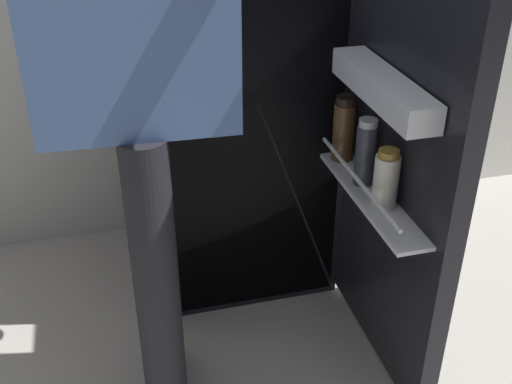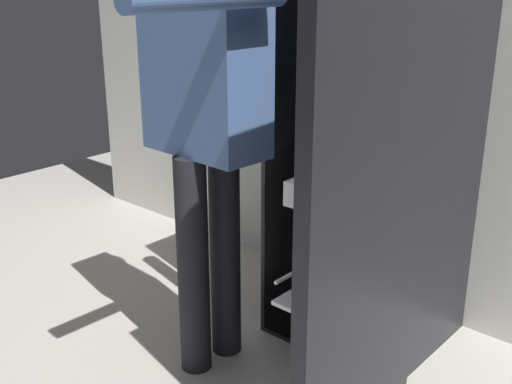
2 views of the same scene
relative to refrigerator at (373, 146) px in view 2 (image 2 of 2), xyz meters
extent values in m
cube|color=silver|center=(-0.03, 0.41, 0.39)|extent=(4.40, 0.10, 2.47)
cube|color=black|center=(-0.03, 0.06, 0.00)|extent=(0.65, 0.61, 1.69)
cube|color=white|center=(-0.03, -0.25, 0.00)|extent=(0.61, 0.01, 1.65)
cube|color=white|center=(-0.03, -0.20, 0.07)|extent=(0.57, 0.09, 0.01)
cube|color=black|center=(0.32, -0.56, 0.00)|extent=(0.06, 0.62, 1.64)
cube|color=white|center=(0.24, -0.56, -0.26)|extent=(0.10, 0.55, 0.01)
cylinder|color=silver|center=(0.20, -0.56, -0.20)|extent=(0.01, 0.53, 0.01)
cube|color=white|center=(0.24, -0.56, 0.06)|extent=(0.09, 0.47, 0.07)
cylinder|color=#EDE5CC|center=(0.25, -0.62, -0.18)|extent=(0.07, 0.07, 0.15)
cylinder|color=#B78933|center=(0.25, -0.62, -0.10)|extent=(0.05, 0.05, 0.02)
cylinder|color=#333842|center=(0.25, -0.49, -0.17)|extent=(0.06, 0.06, 0.18)
cylinder|color=silver|center=(0.25, -0.49, -0.07)|extent=(0.05, 0.05, 0.02)
cylinder|color=brown|center=(0.25, -0.33, -0.16)|extent=(0.07, 0.07, 0.18)
cylinder|color=black|center=(0.25, -0.33, -0.06)|extent=(0.06, 0.06, 0.02)
cylinder|color=black|center=(-0.36, -0.45, -0.41)|extent=(0.12, 0.12, 0.87)
cylinder|color=black|center=(-0.37, -0.62, -0.41)|extent=(0.12, 0.12, 0.87)
cube|color=#4C6BA3|center=(-0.37, -0.54, 0.33)|extent=(0.47, 0.24, 0.61)
cylinder|color=#4C6BA3|center=(-0.36, -0.31, 0.30)|extent=(0.08, 0.08, 0.58)
camera|label=1|loc=(-0.45, -1.95, 0.64)|focal=44.49mm
camera|label=2|loc=(1.22, -2.07, 0.64)|focal=44.29mm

